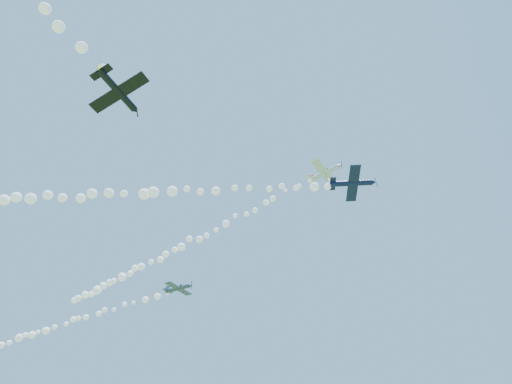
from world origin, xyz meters
The scene contains 7 objects.
plane_white centered at (8.43, 6.56, 55.18)m, with size 7.15×7.56×2.23m.
smoke_trail_white centered at (-30.94, 13.91, 54.88)m, with size 74.57×16.05×3.02m, color white, non-canonical shape.
plane_navy centered at (13.62, 2.67, 47.24)m, with size 7.43×7.86×2.28m.
smoke_trail_navy centered at (-22.66, -13.57, 47.03)m, with size 68.68×32.26×2.96m, color white, non-canonical shape.
plane_grey centered at (-22.45, 8.18, 40.97)m, with size 6.24×6.51×2.19m.
smoke_trail_grey centered at (-60.88, 9.30, 40.58)m, with size 73.15×4.35×2.90m, color white, non-canonical shape.
plane_black centered at (-2.94, -30.21, 40.90)m, with size 6.86×6.80×2.09m.
Camera 1 is at (22.99, -47.48, 2.00)m, focal length 30.00 mm.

